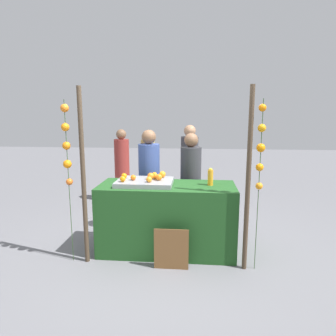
% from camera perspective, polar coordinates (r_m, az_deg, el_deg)
% --- Properties ---
extents(ground_plane, '(24.00, 24.00, 0.00)m').
position_cam_1_polar(ground_plane, '(4.34, -0.19, -15.13)').
color(ground_plane, slate).
extents(stall_counter, '(1.80, 0.73, 0.92)m').
position_cam_1_polar(stall_counter, '(4.16, -0.19, -9.38)').
color(stall_counter, '#1E4C1E').
rests_on(stall_counter, ground_plane).
extents(orange_tray, '(0.74, 0.54, 0.06)m').
position_cam_1_polar(orange_tray, '(4.06, -4.35, -2.66)').
color(orange_tray, gray).
rests_on(orange_tray, stall_counter).
extents(orange_0, '(0.08, 0.08, 0.08)m').
position_cam_1_polar(orange_0, '(3.92, -3.58, -2.13)').
color(orange_0, orange).
rests_on(orange_0, orange_tray).
extents(orange_1, '(0.07, 0.07, 0.07)m').
position_cam_1_polar(orange_1, '(4.05, -6.53, -1.78)').
color(orange_1, orange).
rests_on(orange_1, orange_tray).
extents(orange_2, '(0.07, 0.07, 0.07)m').
position_cam_1_polar(orange_2, '(3.98, -8.48, -2.06)').
color(orange_2, orange).
rests_on(orange_2, orange_tray).
extents(orange_3, '(0.08, 0.08, 0.08)m').
position_cam_1_polar(orange_3, '(4.02, -1.69, -1.73)').
color(orange_3, orange).
rests_on(orange_3, orange_tray).
extents(orange_4, '(0.09, 0.09, 0.09)m').
position_cam_1_polar(orange_4, '(4.07, -3.26, -1.53)').
color(orange_4, orange).
rests_on(orange_4, orange_tray).
extents(orange_5, '(0.07, 0.07, 0.07)m').
position_cam_1_polar(orange_5, '(4.16, -8.21, -1.48)').
color(orange_5, orange).
rests_on(orange_5, orange_tray).
extents(orange_6, '(0.09, 0.09, 0.09)m').
position_cam_1_polar(orange_6, '(4.19, -1.05, -1.19)').
color(orange_6, orange).
rests_on(orange_6, orange_tray).
extents(orange_7, '(0.07, 0.07, 0.07)m').
position_cam_1_polar(orange_7, '(4.09, -2.31, -1.60)').
color(orange_7, orange).
rests_on(orange_7, orange_tray).
extents(orange_8, '(0.08, 0.08, 0.08)m').
position_cam_1_polar(orange_8, '(4.18, -2.56, -1.31)').
color(orange_8, orange).
rests_on(orange_8, orange_tray).
extents(juice_bottle, '(0.07, 0.07, 0.23)m').
position_cam_1_polar(juice_bottle, '(4.03, 7.95, -1.73)').
color(juice_bottle, orange).
rests_on(juice_bottle, stall_counter).
extents(chalkboard_sign, '(0.42, 0.03, 0.52)m').
position_cam_1_polar(chalkboard_sign, '(3.78, 0.62, -15.01)').
color(chalkboard_sign, brown).
rests_on(chalkboard_sign, ground_plane).
extents(vendor_left, '(0.32, 0.32, 1.61)m').
position_cam_1_polar(vendor_left, '(4.73, -3.52, -3.31)').
color(vendor_left, '#384C8C').
rests_on(vendor_left, ground_plane).
extents(vendor_right, '(0.31, 0.31, 1.57)m').
position_cam_1_polar(vendor_right, '(4.70, 4.24, -3.68)').
color(vendor_right, '#333338').
rests_on(vendor_right, ground_plane).
extents(crowd_person_0, '(0.33, 0.33, 1.64)m').
position_cam_1_polar(crowd_person_0, '(5.84, 4.01, -0.57)').
color(crowd_person_0, '#333338').
rests_on(crowd_person_0, ground_plane).
extents(crowd_person_1, '(0.31, 0.31, 1.53)m').
position_cam_1_polar(crowd_person_1, '(6.44, -8.59, -0.09)').
color(crowd_person_1, maroon).
rests_on(crowd_person_1, ground_plane).
extents(crowd_person_2, '(0.30, 0.30, 1.49)m').
position_cam_1_polar(crowd_person_2, '(6.68, -3.75, 0.22)').
color(crowd_person_2, tan).
rests_on(crowd_person_2, ground_plane).
extents(canopy_post_left, '(0.06, 0.06, 2.17)m').
position_cam_1_polar(canopy_post_left, '(3.83, -15.58, -1.79)').
color(canopy_post_left, '#473828').
rests_on(canopy_post_left, ground_plane).
extents(canopy_post_right, '(0.06, 0.06, 2.17)m').
position_cam_1_polar(canopy_post_right, '(3.63, 14.77, -2.41)').
color(canopy_post_right, '#473828').
rests_on(canopy_post_right, ground_plane).
extents(garland_strand_left, '(0.10, 0.11, 2.02)m').
position_cam_1_polar(garland_strand_left, '(3.85, -18.47, 4.18)').
color(garland_strand_left, '#2D4C23').
rests_on(garland_strand_left, ground_plane).
extents(garland_strand_right, '(0.10, 0.10, 2.02)m').
position_cam_1_polar(garland_strand_right, '(3.60, 16.97, 3.50)').
color(garland_strand_right, '#2D4C23').
rests_on(garland_strand_right, ground_plane).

